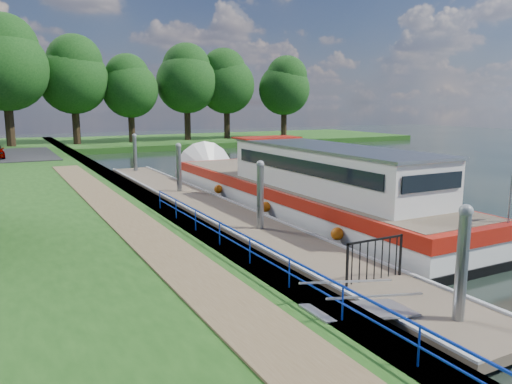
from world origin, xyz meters
TOP-DOWN VIEW (x-y plane):
  - ground at (0.00, 0.00)m, footprint 160.00×160.00m
  - bank_edge at (-2.55, 15.00)m, footprint 1.10×90.00m
  - far_bank at (12.00, 52.00)m, footprint 60.00×18.00m
  - footpath at (-4.40, 8.00)m, footprint 1.60×40.00m
  - blue_fence at (-2.75, 3.00)m, footprint 0.04×18.04m
  - pontoon at (0.00, 13.00)m, footprint 2.50×30.00m
  - mooring_piles at (0.00, 13.00)m, footprint 0.30×27.30m
  - gangway at (-1.85, 0.50)m, footprint 2.58×1.00m
  - gate_panel at (-0.00, 2.20)m, footprint 1.85×0.05m
  - barge at (3.60, 12.17)m, footprint 4.36×21.15m
  - horizon_trees at (-1.61, 48.68)m, footprint 54.38×10.03m

SIDE VIEW (x-z plane):
  - ground at x=0.00m, z-range 0.00..0.00m
  - pontoon at x=0.00m, z-range -0.10..0.46m
  - far_bank at x=12.00m, z-range 0.00..0.60m
  - bank_edge at x=-2.55m, z-range 0.00..0.78m
  - gangway at x=-1.85m, z-range 0.16..1.09m
  - footpath at x=-4.40m, z-range 0.78..0.83m
  - barge at x=3.60m, z-range -1.30..3.48m
  - gate_panel at x=0.00m, z-range 0.57..1.72m
  - mooring_piles at x=0.00m, z-range -0.50..3.05m
  - blue_fence at x=-2.75m, z-range 0.95..1.67m
  - horizon_trees at x=-1.61m, z-range 1.51..14.38m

